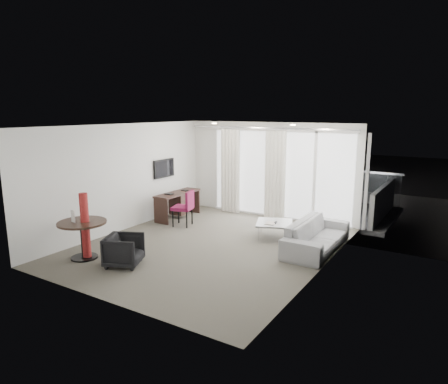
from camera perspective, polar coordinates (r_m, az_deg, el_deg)
The scene contains 28 objects.
floor at distance 8.82m, azimuth -2.06°, elevation -7.69°, with size 5.00×6.00×0.00m, color #544F45.
ceiling at distance 8.33m, azimuth -2.19°, elevation 9.44°, with size 5.00×6.00×0.00m, color white.
wall_left at distance 10.06m, azimuth -14.06°, elevation 2.03°, with size 0.00×6.00×2.60m, color silver.
wall_right at distance 7.42m, azimuth 14.17°, elevation -1.31°, with size 0.00×6.00×2.60m, color silver.
wall_front at distance 6.27m, azimuth -17.53°, elevation -3.84°, with size 5.00×0.00×2.60m, color silver.
window_panel at distance 10.94m, azimuth 7.91°, elevation 2.49°, with size 4.00×0.02×2.38m, color white, non-canonical shape.
window_frame at distance 10.93m, azimuth 7.88°, elevation 2.48°, with size 4.10×0.06×2.44m, color white, non-canonical shape.
curtain_left at distance 11.45m, azimuth 0.92°, elevation 3.00°, with size 0.60×0.20×2.38m, color silver, non-canonical shape.
curtain_right at distance 10.82m, azimuth 7.31°, elevation 2.39°, with size 0.60×0.20×2.38m, color silver, non-canonical shape.
curtain_track at distance 10.79m, azimuth 6.26°, elevation 9.07°, with size 4.80×0.04×0.04m, color #B2B2B7, non-canonical shape.
downlight_a at distance 10.16m, azimuth -1.39°, elevation 9.78°, with size 0.12×0.12×0.02m, color #FFE0B2.
downlight_b at distance 9.19m, azimuth 9.82°, elevation 9.42°, with size 0.12×0.12×0.02m, color #FFE0B2.
desk at distance 11.04m, azimuth -6.61°, elevation -1.88°, with size 0.47×1.51×0.71m, color black, non-canonical shape.
tv at distance 11.07m, azimuth -8.56°, elevation 3.36°, with size 0.05×0.80×0.50m, color black, non-canonical shape.
desk_chair at distance 10.25m, azimuth -5.97°, elevation -2.32°, with size 0.50×0.47×0.92m, color maroon, non-canonical shape.
round_table at distance 8.48m, azimuth -19.47°, elevation -6.48°, with size 0.95×0.95×0.76m, color black, non-canonical shape.
menu_card at distance 8.40m, azimuth -20.69°, elevation -4.31°, with size 0.13×0.02×0.24m, color white, non-canonical shape.
red_lamp at distance 8.37m, azimuth -19.21°, elevation -4.63°, with size 0.27×0.27×1.33m, color maroon.
tub_armchair at distance 7.90m, azimuth -14.10°, elevation -8.08°, with size 0.64×0.66×0.60m, color black.
coffee_table at distance 9.41m, azimuth 7.19°, elevation -5.37°, with size 0.81×0.81×0.36m, color gray, non-canonical shape.
remote at distance 9.31m, azimuth 7.37°, elevation -4.42°, with size 0.05×0.17×0.02m, color black, non-canonical shape.
magazine at distance 9.25m, azimuth 6.62°, elevation -4.51°, with size 0.22×0.29×0.02m, color gray, non-canonical shape.
sofa at distance 8.74m, azimuth 13.13°, elevation -6.03°, with size 2.14×0.84×0.63m, color gray.
terrace_slab at distance 12.57m, azimuth 10.54°, elevation -2.28°, with size 5.60×3.00×0.12m, color #4D4D50.
rattan_chair_a at distance 12.13m, azimuth 12.83°, elevation -0.84°, with size 0.49×0.49×0.72m, color brown, non-canonical shape.
rattan_chair_b at distance 11.88m, azimuth 15.38°, elevation -0.84°, with size 0.60×0.60×0.88m, color brown, non-canonical shape.
rattan_table at distance 11.87m, azimuth 16.65°, elevation -1.83°, with size 0.51×0.51×0.51m, color brown, non-canonical shape.
balustrade at distance 13.79m, azimuth 12.81°, elevation 1.23°, with size 5.50×0.06×1.05m, color #B2B2B7, non-canonical shape.
Camera 1 is at (4.63, -6.92, 2.91)m, focal length 32.00 mm.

